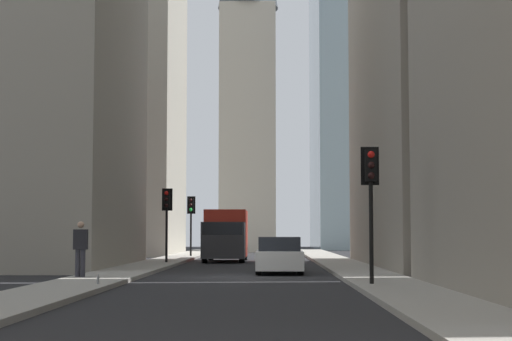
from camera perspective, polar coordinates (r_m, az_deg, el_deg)
The scene contains 13 objects.
ground_plane at distance 29.71m, azimuth -1.06°, elevation -7.33°, with size 135.00×135.00×0.00m, color #262628.
sidewalk_right at distance 30.20m, azimuth -9.69°, elevation -7.09°, with size 90.00×2.20×0.14m, color #A8A399.
sidewalk_left at distance 29.90m, azimuth 7.66°, elevation -7.14°, with size 90.00×2.20×0.14m, color #A8A399.
building_right_midfar at distance 40.59m, azimuth -15.97°, elevation 9.52°, with size 13.63×10.00×22.31m.
building_right_far at distance 61.92m, azimuth -10.00°, elevation 7.80°, with size 12.63×10.00×29.00m.
church_spire at distance 71.39m, azimuth -0.55°, elevation 9.31°, with size 5.11×5.11×35.13m.
delivery_truck at distance 46.06m, azimuth -2.09°, elevation -4.45°, with size 6.46×2.25×2.84m.
sedan_white at distance 32.40m, azimuth 1.60°, elevation -5.91°, with size 4.30×1.78×1.42m.
traffic_light_foreground at distance 23.80m, azimuth 7.88°, elevation -0.82°, with size 0.43×0.52×3.89m.
traffic_light_midblock at distance 41.20m, azimuth -6.15°, elevation -2.57°, with size 0.43×0.52×3.64m.
traffic_light_far_junction at distance 52.45m, azimuth -4.49°, elevation -2.86°, with size 0.43×0.52×3.75m.
pedestrian at distance 27.80m, azimuth -11.96°, elevation -5.12°, with size 0.26×0.44×1.80m.
discarded_bottle at distance 23.86m, azimuth -10.79°, elevation -7.40°, with size 0.07×0.07×0.27m.
Camera 1 is at (-29.66, -1.03, 1.56)m, focal length 58.27 mm.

